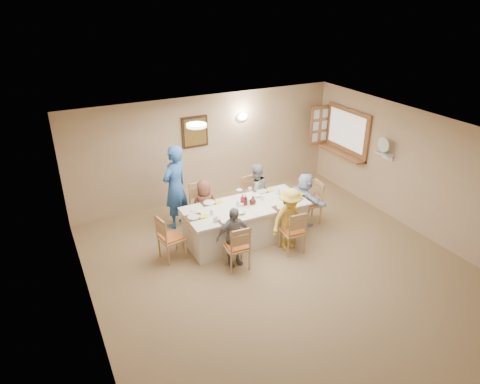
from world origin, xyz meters
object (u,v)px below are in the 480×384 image
dining_table (245,222)px  chair_front_left (236,246)px  chair_back_right (253,197)px  serving_hatch (347,132)px  diner_back_left (205,206)px  chair_front_right (293,231)px  diner_front_right (290,219)px  chair_right_end (309,202)px  chair_back_left (202,207)px  diner_right_end (305,199)px  chair_left_end (172,237)px  diner_front_left (233,237)px  desk_fan (385,147)px  condiment_ketchup (242,200)px  diner_back_right (256,192)px  caregiver (175,187)px

dining_table → chair_front_left: (-0.60, -0.80, 0.07)m
chair_back_right → dining_table: bearing=-132.4°
serving_hatch → diner_back_left: (-3.91, -0.38, -0.93)m
chair_front_right → diner_front_right: diner_front_right is taller
chair_front_left → chair_right_end: 2.29m
chair_back_left → chair_right_end: 2.29m
chair_front_left → diner_right_end: bearing=-155.2°
chair_left_end → diner_front_left: 1.17m
chair_right_end → diner_front_right: bearing=-45.3°
chair_front_left → diner_back_left: 1.49m
dining_table → diner_front_left: bearing=-131.4°
desk_fan → diner_right_end: desk_fan is taller
diner_front_left → diner_front_right: (1.20, 0.00, 0.05)m
diner_front_right → condiment_ketchup: size_ratio=5.23×
chair_front_left → diner_front_right: bearing=-171.1°
desk_fan → diner_back_right: 2.93m
serving_hatch → diner_back_left: serving_hatch is taller
desk_fan → caregiver: bearing=161.3°
diner_right_end → serving_hatch: bearing=-63.7°
diner_right_end → caregiver: 2.74m
dining_table → diner_front_right: 0.94m
serving_hatch → diner_back_left: bearing=-174.5°
chair_front_right → caregiver: caregiver is taller
desk_fan → condiment_ketchup: desk_fan is taller
chair_left_end → diner_back_left: diner_back_left is taller
chair_left_end → chair_right_end: (3.10, 0.00, 0.01)m
chair_right_end → diner_back_right: diner_back_right is taller
chair_back_right → diner_right_end: (0.82, -0.80, 0.13)m
chair_back_right → chair_front_right: 1.60m
chair_back_left → condiment_ketchup: 1.02m
chair_front_left → chair_back_left: bearing=-86.8°
chair_front_right → chair_right_end: size_ratio=0.95×
desk_fan → diner_front_left: 3.95m
serving_hatch → diner_back_right: (-2.71, -0.38, -0.86)m
serving_hatch → chair_back_right: 2.92m
condiment_ketchup → chair_front_left: bearing=-123.3°
chair_front_left → diner_back_right: 1.92m
chair_front_left → diner_front_left: diner_front_left is taller
diner_back_right → caregiver: caregiver is taller
chair_back_right → chair_front_right: (0.00, -1.60, -0.01)m
condiment_ketchup → chair_front_right: bearing=-52.1°
desk_fan → condiment_ketchup: bearing=174.2°
chair_front_left → serving_hatch: bearing=-151.5°
diner_back_left → diner_front_right: size_ratio=0.90×
diner_front_right → condiment_ketchup: diner_front_right is taller
chair_back_left → diner_front_right: (1.20, -1.48, 0.14)m
diner_front_left → condiment_ketchup: 0.95m
desk_fan → chair_right_end: bearing=169.9°
diner_back_right → diner_front_left: (-1.20, -1.36, -0.06)m
diner_right_end → caregiver: caregiver is taller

